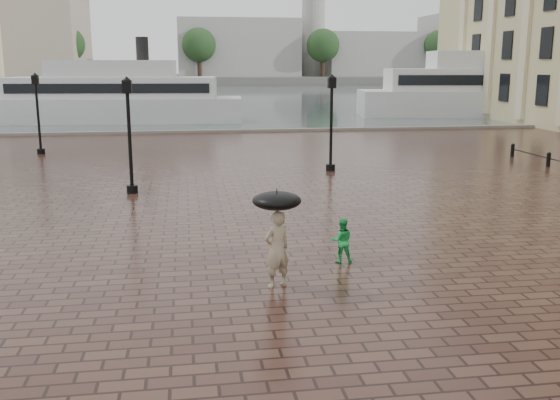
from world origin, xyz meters
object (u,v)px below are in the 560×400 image
at_px(street_lamps, 160,122).
at_px(ferry_near, 114,97).
at_px(child_pedestrian, 342,241).
at_px(ferry_far, 494,90).
at_px(adult_pedestrian, 277,249).

height_order(street_lamps, ferry_near, ferry_near).
distance_m(street_lamps, child_pedestrian, 16.15).
bearing_deg(ferry_near, ferry_far, 7.09).
height_order(adult_pedestrian, child_pedestrian, adult_pedestrian).
xyz_separation_m(street_lamps, ferry_far, (31.15, 27.78, 0.24)).
height_order(street_lamps, adult_pedestrian, street_lamps).
relative_size(adult_pedestrian, child_pedestrian, 1.54).
xyz_separation_m(adult_pedestrian, child_pedestrian, (1.91, 1.54, -0.31)).
bearing_deg(ferry_far, adult_pedestrian, -113.59).
xyz_separation_m(ferry_near, ferry_far, (36.08, 1.42, 0.37)).
bearing_deg(ferry_far, street_lamps, -129.70).
relative_size(child_pedestrian, ferry_near, 0.05).
relative_size(ferry_near, ferry_far, 0.85).
distance_m(street_lamps, ferry_far, 41.74).
height_order(street_lamps, child_pedestrian, street_lamps).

